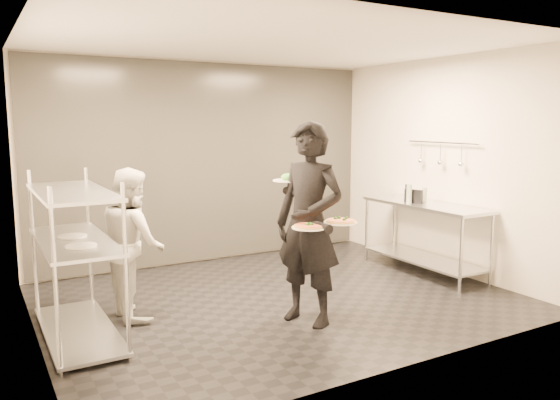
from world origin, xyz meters
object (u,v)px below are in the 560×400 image
pizza_plate_far (340,221)px  bottle_dark (407,192)px  prep_counter (424,225)px  chef (133,243)px  bottle_clear (424,195)px  waiter (309,224)px  pizza_plate_near (309,227)px  bottle_green (409,194)px  pos_monitor (413,196)px  salad_plate (288,179)px  pass_rack (75,255)px

pizza_plate_far → bottle_dark: bottle_dark is taller
prep_counter → chef: (-3.73, 0.28, 0.14)m
bottle_clear → prep_counter: bearing=-122.1°
waiter → pizza_plate_near: waiter is taller
bottle_green → pos_monitor: bearing=-4.0°
pizza_plate_far → pos_monitor: bearing=29.5°
pizza_plate_far → bottle_clear: (2.13, 1.08, -0.02)m
prep_counter → pizza_plate_far: 2.38m
prep_counter → salad_plate: bearing=-169.0°
pizza_plate_near → pizza_plate_far: pizza_plate_far is taller
chef → bottle_green: 3.56m
prep_counter → chef: bearing=175.7°
pass_rack → bottle_dark: pass_rack is taller
bottle_green → chef: bearing=177.0°
bottle_dark → waiter: bearing=-154.0°
pizza_plate_far → pos_monitor: (1.99, 1.12, -0.03)m
bottle_green → bottle_clear: bearing=-13.6°
pizza_plate_near → pos_monitor: (2.29, 1.05, -0.00)m
chef → bottle_clear: chef is taller
chef → pass_rack: bearing=114.4°
bottle_green → pass_rack: bearing=-178.6°
pizza_plate_near → bottle_clear: bearing=22.4°
pass_rack → prep_counter: bearing=0.0°
pos_monitor → chef: bearing=163.0°
chef → bottle_dark: chef is taller
pizza_plate_near → pos_monitor: pos_monitor is taller
prep_counter → bottle_green: (-0.19, 0.10, 0.42)m
salad_plate → bottle_clear: 2.45m
prep_counter → pos_monitor: bearing=142.4°
pizza_plate_far → waiter: bearing=123.9°
prep_counter → bottle_dark: (0.02, 0.36, 0.40)m
waiter → bottle_clear: (2.31, 0.81, 0.03)m
waiter → bottle_dark: waiter is taller
bottle_dark → prep_counter: bearing=-93.5°
chef → pizza_plate_far: size_ratio=4.81×
bottle_clear → salad_plate: bearing=-168.1°
bottle_green → salad_plate: bearing=-165.6°
pos_monitor → pizza_plate_far: bearing=-164.5°
pizza_plate_far → pos_monitor: size_ratio=1.27×
pass_rack → chef: (0.60, 0.28, -0.01)m
chef → bottle_clear: (3.76, -0.24, 0.26)m
pass_rack → bottle_clear: pass_rack is taller
pizza_plate_near → pass_rack: bearing=153.4°
waiter → pizza_plate_near: bearing=-56.8°
bottle_dark → chef: bearing=-178.8°
prep_counter → salad_plate: (-2.34, -0.45, 0.78)m
pass_rack → pos_monitor: pass_rack is taller
waiter → bottle_dark: (2.31, 1.13, 0.03)m
pass_rack → pos_monitor: (4.21, 0.09, 0.24)m
salad_plate → bottle_dark: bearing=19.1°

